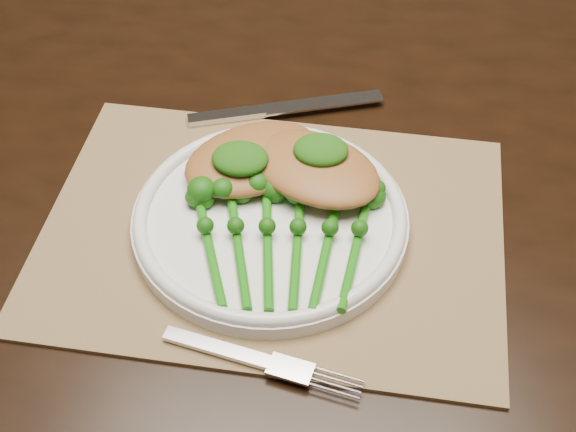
# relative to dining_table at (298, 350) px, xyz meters

# --- Properties ---
(dining_table) EXTENTS (1.62, 0.93, 0.75)m
(dining_table) POSITION_rel_dining_table_xyz_m (0.00, 0.00, 0.00)
(dining_table) COLOR black
(dining_table) RESTS_ON ground
(placemat) EXTENTS (0.42, 0.32, 0.00)m
(placemat) POSITION_rel_dining_table_xyz_m (-0.01, -0.13, 0.37)
(placemat) COLOR olive
(placemat) RESTS_ON dining_table
(dinner_plate) EXTENTS (0.24, 0.24, 0.02)m
(dinner_plate) POSITION_rel_dining_table_xyz_m (-0.02, -0.12, 0.39)
(dinner_plate) COLOR silver
(dinner_plate) RESTS_ON placemat
(knife) EXTENTS (0.20, 0.08, 0.01)m
(knife) POSITION_rel_dining_table_xyz_m (-0.04, 0.03, 0.38)
(knife) COLOR silver
(knife) RESTS_ON placemat
(fork) EXTENTS (0.16, 0.05, 0.00)m
(fork) POSITION_rel_dining_table_xyz_m (0.00, -0.27, 0.38)
(fork) COLOR silver
(fork) RESTS_ON placemat
(chicken_fillet_left) EXTENTS (0.16, 0.15, 0.03)m
(chicken_fillet_left) POSITION_rel_dining_table_xyz_m (-0.04, -0.07, 0.40)
(chicken_fillet_left) COLOR #9D632D
(chicken_fillet_left) RESTS_ON dinner_plate
(chicken_fillet_right) EXTENTS (0.15, 0.14, 0.03)m
(chicken_fillet_right) POSITION_rel_dining_table_xyz_m (0.02, -0.08, 0.41)
(chicken_fillet_right) COLOR #9D632D
(chicken_fillet_right) RESTS_ON dinner_plate
(pesto_dollop_left) EXTENTS (0.05, 0.04, 0.02)m
(pesto_dollop_left) POSITION_rel_dining_table_xyz_m (-0.05, -0.08, 0.42)
(pesto_dollop_left) COLOR #134109
(pesto_dollop_left) RESTS_ON chicken_fillet_left
(pesto_dollop_right) EXTENTS (0.05, 0.04, 0.02)m
(pesto_dollop_right) POSITION_rel_dining_table_xyz_m (0.02, -0.07, 0.42)
(pesto_dollop_right) COLOR #134109
(pesto_dollop_right) RESTS_ON chicken_fillet_right
(broccolini_bundle) EXTENTS (0.15, 0.17, 0.04)m
(broccolini_bundle) POSITION_rel_dining_table_xyz_m (-0.00, -0.17, 0.40)
(broccolini_bundle) COLOR #18690D
(broccolini_bundle) RESTS_ON dinner_plate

